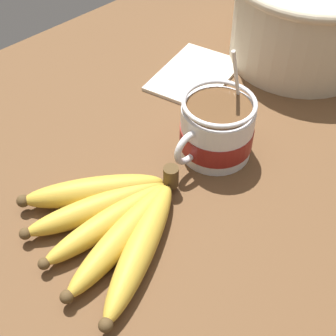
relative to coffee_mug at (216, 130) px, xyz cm
name	(u,v)px	position (x,y,z in cm)	size (l,w,h in cm)	color
table	(203,192)	(5.49, 3.05, -5.87)	(96.44, 96.44, 3.73)	brown
coffee_mug	(216,130)	(0.00, 0.00, 0.00)	(14.34, 10.16, 15.64)	silver
banana_bunch	(113,220)	(19.06, 0.46, -2.31)	(21.15, 22.81, 4.07)	#4C381E
woven_basket	(305,18)	(-28.42, -5.61, 3.71)	(25.15, 25.15, 14.64)	beige
napkin	(195,75)	(-11.42, -14.51, -3.71)	(18.27, 14.84, 0.60)	beige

